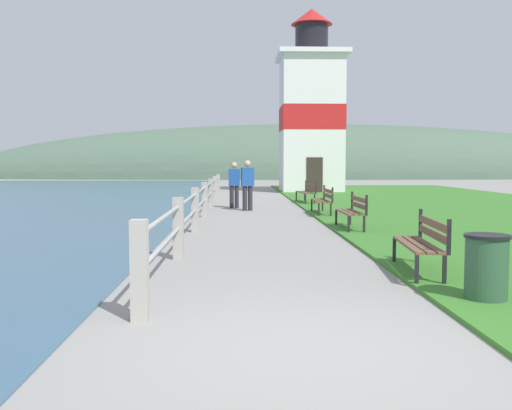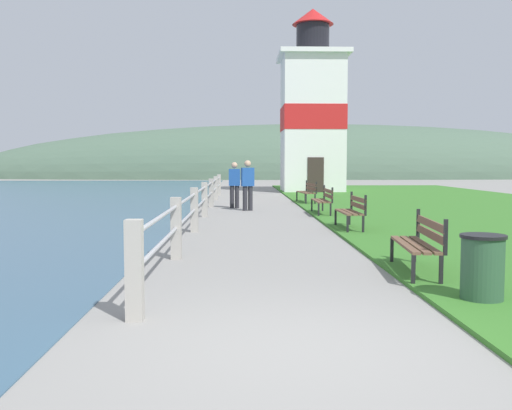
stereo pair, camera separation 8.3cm
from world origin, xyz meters
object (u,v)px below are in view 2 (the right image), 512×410
Objects in this scene: lighthouse at (312,114)px; person_by_railing at (234,183)px; park_bench_far at (324,199)px; park_bench_by_lighthouse at (308,191)px; person_strolling at (248,183)px; trash_bin at (482,269)px; park_bench_near at (420,240)px; park_bench_midway at (352,209)px.

lighthouse is 13.27m from person_by_railing.
park_bench_far is 0.99× the size of park_bench_by_lighthouse.
person_by_railing is (-0.48, 1.14, -0.04)m from person_strolling.
lighthouse reaches higher than park_bench_by_lighthouse.
park_bench_by_lighthouse is 16.87m from trash_bin.
park_bench_far is 5.20m from park_bench_by_lighthouse.
park_bench_far is 3.07m from person_strolling.
person_by_railing is at bearing 30.57° from park_bench_by_lighthouse.
park_bench_near is at bearing 179.58° from person_strolling.
trash_bin is (0.13, -16.87, -0.12)m from park_bench_by_lighthouse.
park_bench_midway is at bearing -158.87° from person_by_railing.
person_by_railing is (-4.39, -12.00, -3.60)m from lighthouse.
park_bench_near and park_bench_by_lighthouse have the same top height.
park_bench_near is 12.02m from person_strolling.
lighthouse is 6.12× the size of person_by_railing.
park_bench_near is 25.25m from lighthouse.
park_bench_far is at bearing 91.10° from trash_bin.
person_by_railing reaches higher than trash_bin.
person_strolling is at bearing -72.80° from park_bench_near.
park_bench_by_lighthouse is at bearing -98.02° from lighthouse.
trash_bin is (0.22, -11.67, -0.12)m from park_bench_far.
person_strolling reaches higher than park_bench_midway.
park_bench_near is at bearing 90.47° from park_bench_far.
park_bench_midway is at bearing 83.93° from park_bench_by_lighthouse.
park_bench_by_lighthouse is (-0.01, 9.45, 0.00)m from park_bench_midway.
park_bench_near is 0.97× the size of park_bench_far.
lighthouse reaches higher than park_bench_midway.
person_by_railing is (-3.02, -2.25, 0.39)m from park_bench_by_lighthouse.
lighthouse is (1.37, 9.75, 3.99)m from park_bench_by_lighthouse.
park_bench_near is at bearing -168.81° from person_by_railing.
park_bench_near is 9.94m from park_bench_far.
person_by_railing is at bearing -110.10° from lighthouse.
person_by_railing is at bearing 10.64° from person_strolling.
person_strolling is at bearing 101.18° from trash_bin.
lighthouse is 5.90× the size of person_strolling.
park_bench_midway is at bearing 91.76° from park_bench_far.
lighthouse is 14.16m from person_strolling.
park_bench_far is at bearing 82.83° from park_bench_by_lighthouse.
park_bench_by_lighthouse is at bearing -90.68° from park_bench_far.
park_bench_by_lighthouse is at bearing -54.96° from person_by_railing.
park_bench_near is 5.69m from park_bench_midway.
park_bench_by_lighthouse is 0.18× the size of lighthouse.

